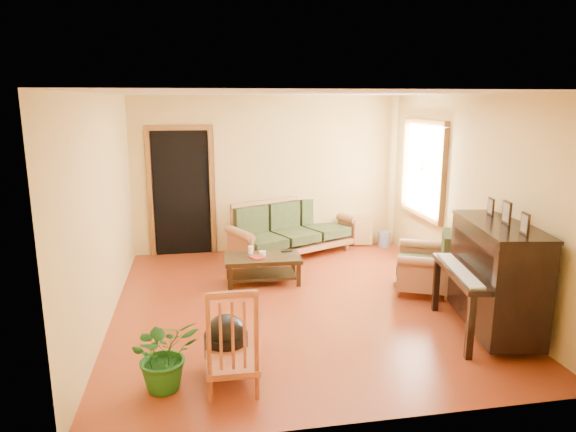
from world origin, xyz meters
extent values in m
plane|color=maroon|center=(0.00, 0.00, 0.00)|extent=(5.00, 5.00, 0.00)
cube|color=black|center=(-1.45, 2.48, 1.02)|extent=(1.08, 0.16, 2.05)
cube|color=white|center=(2.21, 1.30, 1.50)|extent=(0.12, 1.36, 1.46)
cube|color=#915835|center=(0.35, 2.04, 0.46)|extent=(2.31, 1.70, 0.91)
cube|color=black|center=(-0.33, 0.85, 0.19)|extent=(1.07, 0.60, 0.38)
cube|color=#915835|center=(1.76, 0.17, 0.44)|extent=(1.13, 1.15, 0.88)
cube|color=black|center=(1.97, -1.18, 0.62)|extent=(1.07, 1.53, 1.24)
cylinder|color=black|center=(-0.98, -1.43, 0.20)|extent=(0.51, 0.51, 0.40)
cube|color=brown|center=(-0.95, -1.82, 0.50)|extent=(0.47, 0.51, 0.99)
cube|color=gold|center=(1.60, 2.42, 0.29)|extent=(0.45, 0.19, 0.58)
cylinder|color=#3651A4|center=(2.02, 2.30, 0.13)|extent=(0.22, 0.22, 0.27)
imported|color=#1D5C1A|center=(-1.53, -1.70, 0.34)|extent=(0.74, 0.69, 0.67)
imported|color=maroon|center=(-0.48, 0.75, 0.39)|extent=(0.23, 0.25, 0.02)
cylinder|color=white|center=(-0.48, 1.00, 0.44)|extent=(0.07, 0.07, 0.11)
cylinder|color=white|center=(-0.33, 0.88, 0.42)|extent=(0.12, 0.12, 0.06)
cube|color=black|center=(0.04, 1.01, 0.39)|extent=(0.17, 0.07, 0.02)
camera|label=1|loc=(-1.19, -5.98, 2.53)|focal=32.00mm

